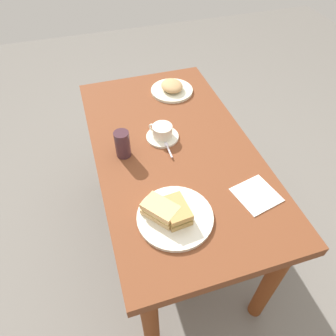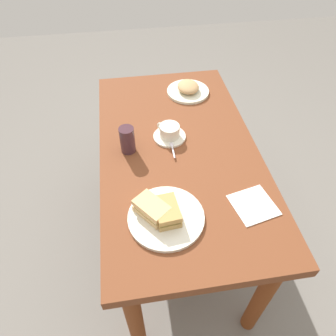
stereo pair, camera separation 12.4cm
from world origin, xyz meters
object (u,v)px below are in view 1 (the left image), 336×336
Objects in this scene: coffee_cup at (162,131)px; spoon at (168,147)px; sandwich_front at (176,211)px; coffee_saucer at (162,137)px; sandwich_back at (160,210)px; side_plate at (172,90)px; sandwich_plate at (175,217)px; drinking_glass at (123,144)px; napkin at (256,195)px; dining_table at (173,164)px.

spoon is (-0.08, -0.00, -0.03)m from coffee_cup.
sandwich_front is 0.85× the size of coffee_saucer.
sandwich_back is 0.81m from side_plate.
coffee_saucer is (0.41, -0.13, -0.04)m from sandwich_back.
sandwich_plate is 2.26× the size of drinking_glass.
napkin is at bearing -130.02° from drinking_glass.
coffee_cup is 0.09m from spoon.
sandwich_plate is 1.84× the size of napkin.
coffee_saucer reaches higher than dining_table.
sandwich_front is 0.39m from drinking_glass.
spoon is (0.35, -0.08, -0.03)m from sandwich_front.
sandwich_plate is 1.90× the size of sandwich_back.
sandwich_front is 0.84× the size of napkin.
sandwich_plate is 0.44m from coffee_cup.
side_plate is (0.75, -0.28, -0.03)m from sandwich_back.
spoon is 0.44× the size of side_plate.
sandwich_back reaches higher than sandwich_plate.
spoon is (0.35, -0.08, 0.01)m from sandwich_plate.
sandwich_back is 0.43m from coffee_cup.
dining_table is 8.34× the size of napkin.
sandwich_front reaches higher than sandwich_plate.
sandwich_front and sandwich_back have the same top height.
dining_table is at bearing -16.60° from sandwich_front.
napkin is at bearing -88.71° from sandwich_front.
spoon is at bearing -12.41° from sandwich_front.
coffee_saucer is 0.08m from spoon.
dining_table is at bearing -17.02° from sandwich_plate.
napkin is (0.01, -0.33, -0.04)m from sandwich_front.
spoon is 0.45m from side_plate.
sandwich_plate is 0.81m from side_plate.
coffee_cup is at bearing 0.27° from spoon.
sandwich_front is (-0.00, -0.00, 0.03)m from sandwich_plate.
dining_table is at bearing -80.32° from spoon.
side_plate is at bearing -16.88° from sandwich_plate.
sandwich_front is at bearing -111.34° from sandwich_back.
napkin is at bearing -172.96° from side_plate.
side_plate is 0.53m from drinking_glass.
sandwich_plate is 0.03m from sandwich_front.
coffee_cup is 0.20m from drinking_glass.
dining_table is 0.40m from sandwich_back.
coffee_saucer is 0.21m from drinking_glass.
drinking_glass is at bearing 16.18° from sandwich_plate.
napkin is (-0.43, -0.25, -0.04)m from coffee_cup.
dining_table is 0.17m from coffee_cup.
dining_table is 0.13m from spoon.
sandwich_back is 1.48× the size of spoon.
coffee_saucer is 0.98× the size of napkin.
side_plate is at bearing -16.69° from sandwich_front.
coffee_saucer is (0.43, -0.08, -0.04)m from sandwich_front.
drinking_glass is (0.37, 0.44, 0.06)m from napkin.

